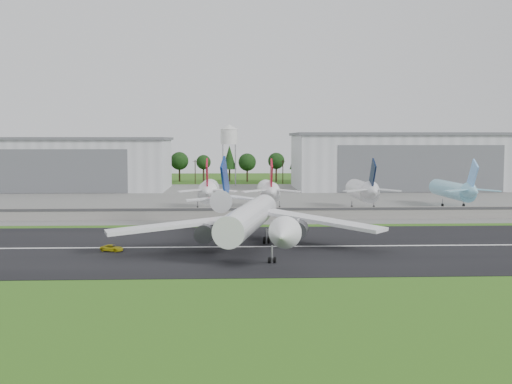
{
  "coord_description": "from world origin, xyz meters",
  "views": [
    {
      "loc": [
        -5.09,
        -121.17,
        22.29
      ],
      "look_at": [
        1.72,
        40.0,
        9.0
      ],
      "focal_mm": 45.0,
      "sensor_mm": 36.0,
      "label": 1
    }
  ],
  "objects_px": {
    "main_airliner": "(250,224)",
    "parked_jet_navy": "(364,191)",
    "parked_jet_red_a": "(209,191)",
    "parked_jet_red_b": "(269,191)",
    "ground_vehicle": "(112,248)",
    "parked_jet_skyblue": "(455,190)"
  },
  "relations": [
    {
      "from": "parked_jet_red_a",
      "to": "parked_jet_red_b",
      "type": "xyz_separation_m",
      "value": [
        18.65,
        -0.02,
        -0.13
      ]
    },
    {
      "from": "parked_jet_red_a",
      "to": "parked_jet_skyblue",
      "type": "xyz_separation_m",
      "value": [
        79.09,
        4.95,
        -0.38
      ]
    },
    {
      "from": "parked_jet_red_a",
      "to": "parked_jet_navy",
      "type": "xyz_separation_m",
      "value": [
        48.44,
        -0.01,
        -0.06
      ]
    },
    {
      "from": "main_airliner",
      "to": "parked_jet_navy",
      "type": "height_order",
      "value": "main_airliner"
    },
    {
      "from": "parked_jet_red_a",
      "to": "parked_jet_red_b",
      "type": "bearing_deg",
      "value": -0.05
    },
    {
      "from": "parked_jet_red_b",
      "to": "parked_jet_navy",
      "type": "xyz_separation_m",
      "value": [
        29.79,
        0.01,
        0.07
      ]
    },
    {
      "from": "parked_jet_navy",
      "to": "parked_jet_skyblue",
      "type": "height_order",
      "value": "parked_jet_navy"
    },
    {
      "from": "main_airliner",
      "to": "ground_vehicle",
      "type": "relative_size",
      "value": 12.79
    },
    {
      "from": "main_airliner",
      "to": "parked_jet_skyblue",
      "type": "xyz_separation_m",
      "value": [
        68.54,
        71.97,
        1.09
      ]
    },
    {
      "from": "ground_vehicle",
      "to": "parked_jet_red_b",
      "type": "height_order",
      "value": "parked_jet_red_b"
    },
    {
      "from": "parked_jet_red_b",
      "to": "parked_jet_red_a",
      "type": "bearing_deg",
      "value": 179.95
    },
    {
      "from": "main_airliner",
      "to": "parked_jet_navy",
      "type": "xyz_separation_m",
      "value": [
        37.89,
        67.01,
        1.41
      ]
    },
    {
      "from": "main_airliner",
      "to": "parked_jet_navy",
      "type": "relative_size",
      "value": 1.88
    },
    {
      "from": "parked_jet_red_b",
      "to": "parked_jet_skyblue",
      "type": "height_order",
      "value": "parked_jet_red_b"
    },
    {
      "from": "main_airliner",
      "to": "parked_jet_navy",
      "type": "bearing_deg",
      "value": -108.13
    },
    {
      "from": "main_airliner",
      "to": "ground_vehicle",
      "type": "bearing_deg",
      "value": 19.03
    },
    {
      "from": "parked_jet_skyblue",
      "to": "parked_jet_red_a",
      "type": "bearing_deg",
      "value": -176.42
    },
    {
      "from": "parked_jet_red_a",
      "to": "parked_jet_red_b",
      "type": "relative_size",
      "value": 1.0
    },
    {
      "from": "parked_jet_red_b",
      "to": "main_airliner",
      "type": "bearing_deg",
      "value": -96.89
    },
    {
      "from": "main_airliner",
      "to": "parked_jet_red_a",
      "type": "relative_size",
      "value": 1.88
    },
    {
      "from": "parked_jet_red_b",
      "to": "parked_jet_navy",
      "type": "height_order",
      "value": "parked_jet_navy"
    },
    {
      "from": "ground_vehicle",
      "to": "parked_jet_navy",
      "type": "height_order",
      "value": "parked_jet_navy"
    }
  ]
}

